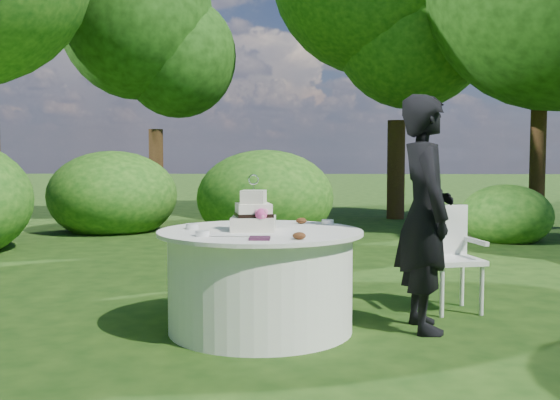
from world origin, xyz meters
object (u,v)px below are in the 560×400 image
(cake, at_px, (254,215))
(table, at_px, (260,280))
(chair, at_px, (449,250))
(napkins, at_px, (260,238))
(guest, at_px, (425,213))

(cake, bearing_deg, table, 19.95)
(table, bearing_deg, chair, 24.62)
(table, bearing_deg, napkins, -86.86)
(napkins, height_order, chair, chair)
(cake, height_order, chair, cake)
(napkins, relative_size, chair, 0.16)
(guest, distance_m, cake, 1.30)
(napkins, distance_m, guest, 1.37)
(guest, xyz_separation_m, chair, (0.34, 0.67, -0.38))
(guest, height_order, table, guest)
(table, xyz_separation_m, chair, (1.59, 0.73, 0.13))
(guest, distance_m, table, 1.35)
(table, distance_m, cake, 0.50)
(napkins, height_order, guest, guest)
(guest, height_order, chair, guest)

